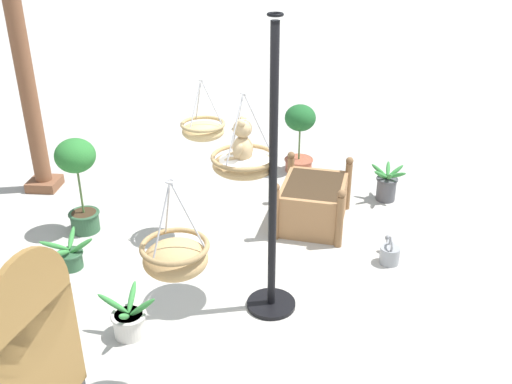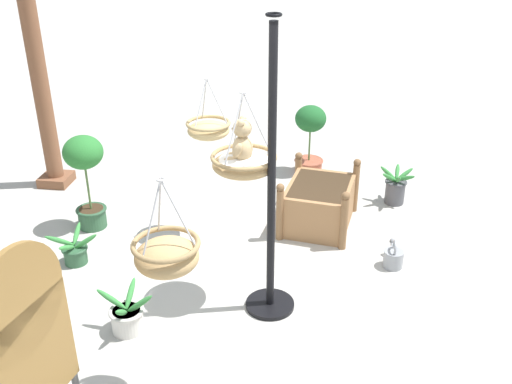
% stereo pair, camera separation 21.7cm
% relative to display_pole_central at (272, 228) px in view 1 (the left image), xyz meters
% --- Properties ---
extents(ground_plane, '(40.00, 40.00, 0.00)m').
position_rel_display_pole_central_xyz_m(ground_plane, '(0.25, 0.09, -0.82)').
color(ground_plane, '#ADAAA3').
extents(display_pole_central, '(0.44, 0.44, 2.58)m').
position_rel_display_pole_central_xyz_m(display_pole_central, '(0.00, 0.00, 0.00)').
color(display_pole_central, black).
rests_on(display_pole_central, ground).
extents(hanging_basket_with_teddy, '(0.56, 0.56, 0.71)m').
position_rel_display_pole_central_xyz_m(hanging_basket_with_teddy, '(0.15, 0.25, 0.52)').
color(hanging_basket_with_teddy, tan).
extents(teddy_bear, '(0.27, 0.25, 0.40)m').
position_rel_display_pole_central_xyz_m(teddy_bear, '(0.15, 0.27, 0.69)').
color(teddy_bear, tan).
extents(hanging_basket_left_high, '(0.46, 0.46, 0.68)m').
position_rel_display_pole_central_xyz_m(hanging_basket_left_high, '(-1.10, 0.57, 0.39)').
color(hanging_basket_left_high, tan).
extents(hanging_basket_right_low, '(0.46, 0.46, 0.63)m').
position_rel_display_pole_central_xyz_m(hanging_basket_right_low, '(1.23, 0.78, 0.40)').
color(hanging_basket_right_low, tan).
extents(greenhouse_pillar_left, '(0.39, 0.39, 2.85)m').
position_rel_display_pole_central_xyz_m(greenhouse_pillar_left, '(2.18, 3.05, 0.56)').
color(greenhouse_pillar_left, brown).
rests_on(greenhouse_pillar_left, ground).
extents(wooden_planter_box, '(1.06, 0.90, 0.66)m').
position_rel_display_pole_central_xyz_m(wooden_planter_box, '(1.57, -0.37, -0.55)').
color(wooden_planter_box, '#9E7047').
rests_on(wooden_planter_box, ground).
extents(potted_plant_fern_front, '(0.47, 0.43, 0.45)m').
position_rel_display_pole_central_xyz_m(potted_plant_fern_front, '(2.23, -1.27, -0.62)').
color(potted_plant_fern_front, '#4C4C51').
rests_on(potted_plant_fern_front, ground).
extents(potted_plant_tall_leafy, '(0.55, 0.54, 0.35)m').
position_rel_display_pole_central_xyz_m(potted_plant_tall_leafy, '(0.44, 2.03, -0.68)').
color(potted_plant_tall_leafy, '#2D5638').
rests_on(potted_plant_tall_leafy, ground).
extents(potted_plant_bushy_green, '(0.41, 0.41, 0.93)m').
position_rel_display_pole_central_xyz_m(potted_plant_bushy_green, '(3.01, -0.18, -0.28)').
color(potted_plant_bushy_green, '#AD563D').
rests_on(potted_plant_bushy_green, ground).
extents(potted_plant_conical_shrub, '(0.43, 0.43, 1.09)m').
position_rel_display_pole_central_xyz_m(potted_plant_conical_shrub, '(1.17, 2.15, -0.13)').
color(potted_plant_conical_shrub, '#2D5638').
rests_on(potted_plant_conical_shrub, ground).
extents(potted_plant_trailing_ivy, '(0.52, 0.53, 0.39)m').
position_rel_display_pole_central_xyz_m(potted_plant_trailing_ivy, '(-0.49, 1.16, -0.67)').
color(potted_plant_trailing_ivy, beige).
rests_on(potted_plant_trailing_ivy, ground).
extents(display_sign_board, '(0.76, 0.20, 1.53)m').
position_rel_display_pole_central_xyz_m(display_sign_board, '(-1.67, 1.31, 0.08)').
color(display_sign_board, olive).
rests_on(display_sign_board, ground).
extents(watering_can, '(0.35, 0.20, 0.30)m').
position_rel_display_pole_central_xyz_m(watering_can, '(0.82, -1.15, -0.71)').
color(watering_can, gray).
rests_on(watering_can, ground).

